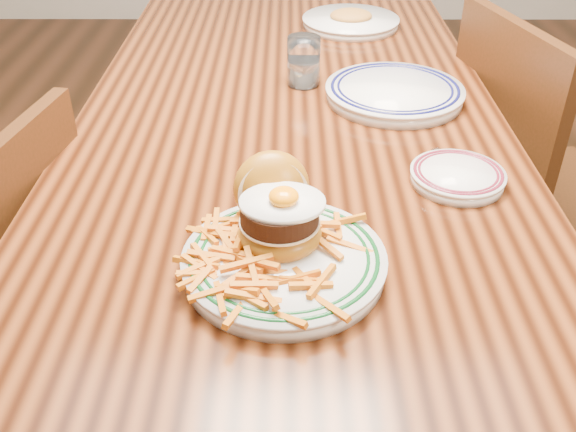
{
  "coord_description": "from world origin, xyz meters",
  "views": [
    {
      "loc": [
        -0.0,
        -1.17,
        1.31
      ],
      "look_at": [
        -0.0,
        -0.45,
        0.82
      ],
      "focal_mm": 40.0,
      "sensor_mm": 36.0,
      "label": 1
    }
  ],
  "objects_px": {
    "table": "(290,154)",
    "main_plate": "(282,242)",
    "chair_left": "(0,314)",
    "side_plate": "(458,175)",
    "chair_right": "(529,188)"
  },
  "relations": [
    {
      "from": "table",
      "to": "main_plate",
      "type": "bearing_deg",
      "value": -91.45
    },
    {
      "from": "chair_left",
      "to": "side_plate",
      "type": "bearing_deg",
      "value": 9.96
    },
    {
      "from": "table",
      "to": "chair_left",
      "type": "distance_m",
      "value": 0.65
    },
    {
      "from": "side_plate",
      "to": "table",
      "type": "bearing_deg",
      "value": 151.89
    },
    {
      "from": "chair_right",
      "to": "side_plate",
      "type": "distance_m",
      "value": 0.59
    },
    {
      "from": "chair_right",
      "to": "side_plate",
      "type": "xyz_separation_m",
      "value": [
        -0.31,
        -0.42,
        0.28
      ]
    },
    {
      "from": "table",
      "to": "chair_right",
      "type": "bearing_deg",
      "value": 15.61
    },
    {
      "from": "chair_left",
      "to": "chair_right",
      "type": "relative_size",
      "value": 0.94
    },
    {
      "from": "chair_left",
      "to": "chair_right",
      "type": "bearing_deg",
      "value": 29.94
    },
    {
      "from": "chair_right",
      "to": "main_plate",
      "type": "relative_size",
      "value": 3.05
    },
    {
      "from": "table",
      "to": "main_plate",
      "type": "xyz_separation_m",
      "value": [
        -0.01,
        -0.47,
        0.12
      ]
    },
    {
      "from": "side_plate",
      "to": "chair_right",
      "type": "bearing_deg",
      "value": 68.2
    },
    {
      "from": "table",
      "to": "chair_left",
      "type": "relative_size",
      "value": 1.89
    },
    {
      "from": "chair_left",
      "to": "chair_right",
      "type": "distance_m",
      "value": 1.22
    },
    {
      "from": "chair_left",
      "to": "main_plate",
      "type": "xyz_separation_m",
      "value": [
        0.55,
        -0.21,
        0.33
      ]
    }
  ]
}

